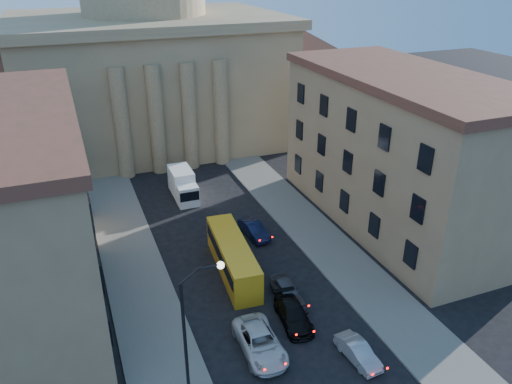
{
  "coord_description": "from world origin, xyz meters",
  "views": [
    {
      "loc": [
        -11.86,
        -14.22,
        24.07
      ],
      "look_at": [
        0.84,
        17.96,
        7.62
      ],
      "focal_mm": 35.0,
      "sensor_mm": 36.0,
      "label": 1
    }
  ],
  "objects_px": {
    "car_right_near": "(358,352)",
    "city_bus": "(233,256)",
    "street_lamp": "(193,320)",
    "box_truck": "(183,185)"
  },
  "relations": [
    {
      "from": "car_right_near",
      "to": "city_bus",
      "type": "height_order",
      "value": "city_bus"
    },
    {
      "from": "car_right_near",
      "to": "box_truck",
      "type": "distance_m",
      "value": 28.37
    },
    {
      "from": "street_lamp",
      "to": "car_right_near",
      "type": "xyz_separation_m",
      "value": [
        10.47,
        -1.48,
        -4.66
      ]
    },
    {
      "from": "car_right_near",
      "to": "city_bus",
      "type": "distance_m",
      "value": 13.31
    },
    {
      "from": "car_right_near",
      "to": "city_bus",
      "type": "relative_size",
      "value": 0.37
    },
    {
      "from": "street_lamp",
      "to": "city_bus",
      "type": "xyz_separation_m",
      "value": [
        6.17,
        11.08,
        -3.77
      ]
    },
    {
      "from": "street_lamp",
      "to": "car_right_near",
      "type": "distance_m",
      "value": 11.56
    },
    {
      "from": "city_bus",
      "to": "box_truck",
      "type": "bearing_deg",
      "value": 96.19
    },
    {
      "from": "street_lamp",
      "to": "city_bus",
      "type": "bearing_deg",
      "value": 60.89
    },
    {
      "from": "street_lamp",
      "to": "city_bus",
      "type": "relative_size",
      "value": 0.87
    }
  ]
}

